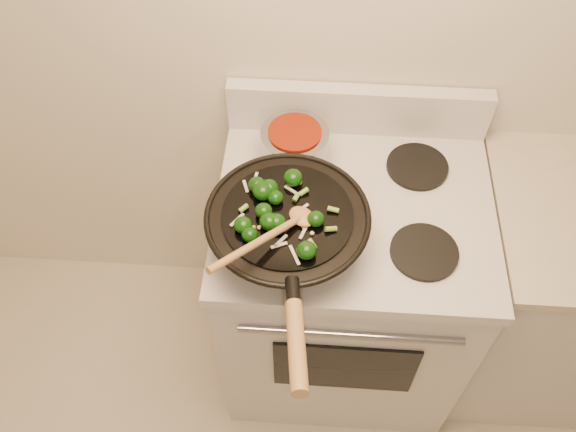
{
  "coord_description": "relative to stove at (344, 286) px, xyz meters",
  "views": [
    {
      "loc": [
        -0.35,
        0.11,
        2.26
      ],
      "look_at": [
        -0.41,
        1.03,
        1.03
      ],
      "focal_mm": 38.0,
      "sensor_mm": 36.0,
      "label": 1
    }
  ],
  "objects": [
    {
      "name": "wooden_spoon",
      "position": [
        -0.2,
        -0.23,
        0.62
      ],
      "size": [
        0.24,
        0.27,
        0.1
      ],
      "color": "#A0753E",
      "rests_on": "wok"
    },
    {
      "name": "stove",
      "position": [
        0.0,
        0.0,
        0.0
      ],
      "size": [
        0.78,
        0.67,
        1.08
      ],
      "color": "silver",
      "rests_on": "ground"
    },
    {
      "name": "saucepan",
      "position": [
        -0.18,
        0.15,
        0.52
      ],
      "size": [
        0.19,
        0.3,
        0.11
      ],
      "color": "#95979D",
      "rests_on": "stove"
    },
    {
      "name": "wok",
      "position": [
        -0.18,
        -0.16,
        0.53
      ],
      "size": [
        0.42,
        0.69,
        0.21
      ],
      "color": "black",
      "rests_on": "stove"
    },
    {
      "name": "stirfry",
      "position": [
        -0.21,
        -0.15,
        0.61
      ],
      "size": [
        0.27,
        0.28,
        0.05
      ],
      "color": "#0C3307",
      "rests_on": "wok"
    }
  ]
}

